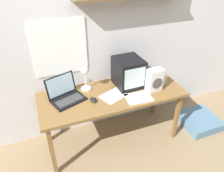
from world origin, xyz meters
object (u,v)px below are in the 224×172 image
(printed_handout, at_px, (113,96))
(floor_cushion, at_px, (199,121))
(space_heater, at_px, (154,80))
(crt_monitor, at_px, (128,72))
(computer_mouse, at_px, (93,100))
(loose_paper_near_monitor, at_px, (155,75))
(desk_lamp, at_px, (85,75))
(juice_glass, at_px, (163,80))
(corner_desk, at_px, (112,98))
(loose_paper_near_laptop, at_px, (139,97))
(laptop, at_px, (65,94))

(printed_handout, distance_m, floor_cushion, 1.40)
(space_heater, bearing_deg, crt_monitor, 131.69)
(computer_mouse, bearing_deg, loose_paper_near_monitor, 15.90)
(desk_lamp, relative_size, floor_cushion, 0.67)
(desk_lamp, bearing_deg, juice_glass, 1.77)
(floor_cushion, bearing_deg, space_heater, 173.81)
(computer_mouse, height_order, printed_handout, computer_mouse)
(corner_desk, xyz_separation_m, printed_handout, (-0.00, -0.05, 0.07))
(corner_desk, height_order, loose_paper_near_monitor, loose_paper_near_monitor)
(printed_handout, bearing_deg, floor_cushion, -6.48)
(juice_glass, bearing_deg, desk_lamp, 167.79)
(loose_paper_near_monitor, xyz_separation_m, loose_paper_near_laptop, (-0.42, -0.38, 0.00))
(computer_mouse, bearing_deg, floor_cushion, -4.86)
(computer_mouse, bearing_deg, juice_glass, 1.53)
(desk_lamp, distance_m, loose_paper_near_laptop, 0.64)
(juice_glass, xyz_separation_m, loose_paper_near_laptop, (-0.39, -0.14, -0.06))
(space_heater, bearing_deg, loose_paper_near_monitor, 51.73)
(laptop, relative_size, desk_lamp, 1.28)
(desk_lamp, xyz_separation_m, juice_glass, (0.89, -0.19, -0.15))
(laptop, xyz_separation_m, computer_mouse, (0.27, -0.16, -0.05))
(crt_monitor, distance_m, loose_paper_near_laptop, 0.33)
(laptop, bearing_deg, desk_lamp, -6.49)
(laptop, bearing_deg, floor_cushion, -28.77)
(desk_lamp, xyz_separation_m, floor_cushion, (1.49, -0.34, -0.87))
(desk_lamp, bearing_deg, crt_monitor, 8.83)
(space_heater, relative_size, printed_handout, 0.80)
(floor_cushion, bearing_deg, laptop, 170.75)
(crt_monitor, distance_m, printed_handout, 0.34)
(laptop, height_order, juice_glass, laptop)
(corner_desk, height_order, desk_lamp, desk_lamp)
(corner_desk, relative_size, space_heater, 6.14)
(corner_desk, relative_size, loose_paper_near_laptop, 5.50)
(juice_glass, bearing_deg, loose_paper_near_monitor, 81.28)
(printed_handout, bearing_deg, desk_lamp, 141.99)
(loose_paper_near_monitor, bearing_deg, juice_glass, -98.72)
(juice_glass, bearing_deg, computer_mouse, -178.47)
(space_heater, bearing_deg, floor_cushion, -11.58)
(printed_handout, distance_m, loose_paper_near_laptop, 0.28)
(space_heater, height_order, loose_paper_near_monitor, space_heater)
(desk_lamp, xyz_separation_m, printed_handout, (0.26, -0.20, -0.22))
(computer_mouse, distance_m, printed_handout, 0.24)
(computer_mouse, bearing_deg, space_heater, -3.43)
(printed_handout, bearing_deg, computer_mouse, -176.43)
(crt_monitor, relative_size, juice_glass, 2.46)
(corner_desk, bearing_deg, juice_glass, -3.59)
(floor_cushion, bearing_deg, desk_lamp, 167.11)
(printed_handout, bearing_deg, juice_glass, 0.75)
(laptop, bearing_deg, corner_desk, -30.16)
(space_heater, bearing_deg, juice_glass, 17.17)
(space_heater, xyz_separation_m, printed_handout, (-0.47, 0.06, -0.13))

